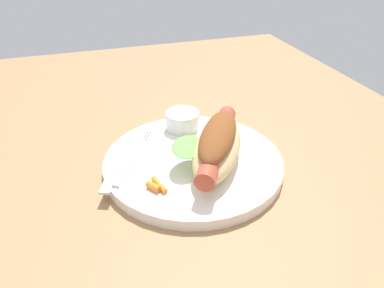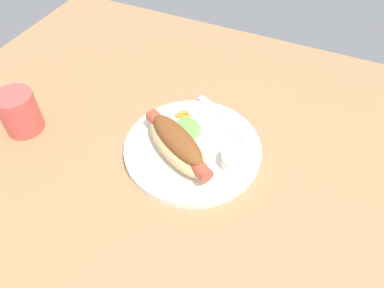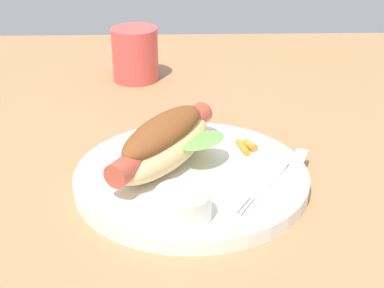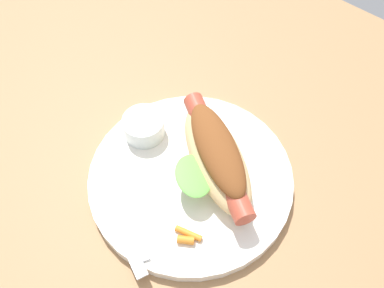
{
  "view_description": "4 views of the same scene",
  "coord_description": "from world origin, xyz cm",
  "views": [
    {
      "loc": [
        41.68,
        -13.38,
        31.46
      ],
      "look_at": [
        1.19,
        -0.39,
        4.5
      ],
      "focal_mm": 33.7,
      "sensor_mm": 36.0,
      "label": 1
    },
    {
      "loc": [
        -18.42,
        42.05,
        53.15
      ],
      "look_at": [
        -0.09,
        1.72,
        4.17
      ],
      "focal_mm": 34.27,
      "sensor_mm": 36.0,
      "label": 2
    },
    {
      "loc": [
        -54.65,
        1.47,
        33.1
      ],
      "look_at": [
        -0.59,
        -0.04,
        5.6
      ],
      "focal_mm": 53.64,
      "sensor_mm": 36.0,
      "label": 3
    },
    {
      "loc": [
        18.09,
        -20.61,
        49.38
      ],
      "look_at": [
        -0.35,
        1.32,
        6.35
      ],
      "focal_mm": 40.45,
      "sensor_mm": 36.0,
      "label": 4
    }
  ],
  "objects": [
    {
      "name": "fork",
      "position": [
        -2.02,
        -8.29,
        1.8
      ],
      "size": [
        12.92,
        8.35,
        0.4
      ],
      "rotation": [
        0.0,
        0.0,
        2.61
      ],
      "color": "silver",
      "rests_on": "plate"
    },
    {
      "name": "carrot_garnish",
      "position": [
        5.63,
        -6.66,
        2.02
      ],
      "size": [
        3.36,
        2.56,
        0.95
      ],
      "color": "orange",
      "rests_on": "plate"
    },
    {
      "name": "plate",
      "position": [
        0.55,
        0.33,
        0.8
      ],
      "size": [
        26.01,
        26.01,
        1.6
      ],
      "primitive_type": "cylinder",
      "color": "white",
      "rests_on": "ground_plane"
    },
    {
      "name": "sauce_ramekin",
      "position": [
        -8.47,
        1.05,
        3.04
      ],
      "size": [
        5.51,
        5.51,
        2.88
      ],
      "primitive_type": "cylinder",
      "color": "white",
      "rests_on": "plate"
    },
    {
      "name": "hot_dog",
      "position": [
        2.19,
        2.97,
        4.46
      ],
      "size": [
        17.6,
        14.86,
        5.76
      ],
      "rotation": [
        0.0,
        0.0,
        2.6
      ],
      "color": "#DBB77A",
      "rests_on": "plate"
    },
    {
      "name": "knife",
      "position": [
        -1.84,
        -10.48,
        1.78
      ],
      "size": [
        14.01,
        6.91,
        0.36
      ],
      "primitive_type": "cube",
      "rotation": [
        0.0,
        0.0,
        2.75
      ],
      "color": "silver",
      "rests_on": "plate"
    },
    {
      "name": "ground_plane",
      "position": [
        0.0,
        0.0,
        -0.9
      ],
      "size": [
        120.0,
        90.0,
        1.8
      ],
      "primitive_type": "cube",
      "color": "#9E754C"
    }
  ]
}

